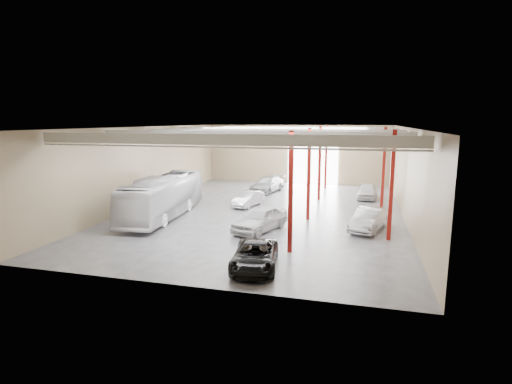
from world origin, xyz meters
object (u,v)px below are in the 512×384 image
at_px(car_row_a, 260,219).
at_px(car_row_c, 267,185).
at_px(car_right_far, 367,191).
at_px(coach_bus, 164,197).
at_px(car_right_near, 369,219).
at_px(black_sedan, 255,256).
at_px(car_row_b, 248,199).

height_order(car_row_a, car_row_c, car_row_a).
bearing_deg(car_right_far, coach_bus, -139.76).
bearing_deg(car_right_near, coach_bus, -163.17).
bearing_deg(black_sedan, car_row_b, 98.45).
bearing_deg(car_row_a, car_right_far, 80.92).
relative_size(black_sedan, car_row_a, 0.97).
relative_size(car_row_a, car_right_near, 1.06).
relative_size(black_sedan, car_right_far, 1.12).
bearing_deg(car_row_b, coach_bus, -123.73).
height_order(black_sedan, car_row_a, car_row_a).
bearing_deg(coach_bus, car_right_far, 31.96).
height_order(car_row_c, car_right_far, car_row_c).
relative_size(car_row_b, car_row_c, 0.74).
bearing_deg(black_sedan, car_right_far, 65.66).
relative_size(black_sedan, car_row_b, 1.20).
xyz_separation_m(black_sedan, car_row_b, (-4.50, 14.50, -0.01)).
relative_size(car_row_a, car_row_c, 0.92).
xyz_separation_m(car_right_near, car_right_far, (0.00, 11.76, -0.04)).
bearing_deg(car_row_b, black_sedan, -62.02).
bearing_deg(black_sedan, car_right_near, 48.66).
height_order(car_right_near, car_right_far, car_right_near).
distance_m(car_row_c, car_right_near, 16.52).
distance_m(car_row_a, car_right_near, 7.58).
distance_m(car_right_near, car_right_far, 11.76).
bearing_deg(car_row_a, car_row_b, 130.54).
bearing_deg(car_right_near, car_row_c, 145.24).
relative_size(car_row_c, car_right_far, 1.27).
height_order(coach_bus, car_right_near, coach_bus).
relative_size(black_sedan, car_right_near, 1.03).
height_order(car_row_a, car_right_near, car_row_a).
bearing_deg(car_right_near, black_sedan, -105.89).
height_order(car_row_a, car_row_b, car_row_a).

